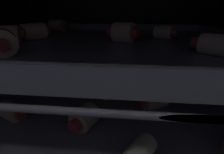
# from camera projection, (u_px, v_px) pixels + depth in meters

# --- Properties ---
(ground_plane) EXTENTS (0.58, 0.48, 0.01)m
(ground_plane) POSITION_uv_depth(u_px,v_px,m) (112.00, 142.00, 0.37)
(ground_plane) COLOR black
(oven_wall_back) EXTENTS (0.58, 0.01, 0.41)m
(oven_wall_back) POSITION_uv_depth(u_px,v_px,m) (119.00, 34.00, 0.51)
(oven_wall_back) COLOR black
(oven_wall_back) RESTS_ON ground_plane
(oven_rack_lower) EXTENTS (0.53, 0.45, 0.01)m
(oven_rack_lower) POSITION_uv_depth(u_px,v_px,m) (111.00, 100.00, 0.33)
(oven_rack_lower) COLOR slate
(baking_tray_lower) EXTENTS (0.44, 0.37, 0.03)m
(baking_tray_lower) POSITION_uv_depth(u_px,v_px,m) (111.00, 97.00, 0.33)
(baking_tray_lower) COLOR gray
(baking_tray_lower) RESTS_ON oven_rack_lower
(pig_in_blanket_lower_0) EXTENTS (0.05, 0.05, 0.03)m
(pig_in_blanket_lower_0) POSITION_uv_depth(u_px,v_px,m) (108.00, 73.00, 0.40)
(pig_in_blanket_lower_0) COLOR beige
(pig_in_blanket_lower_0) RESTS_ON baking_tray_lower
(pig_in_blanket_lower_1) EXTENTS (0.05, 0.04, 0.03)m
(pig_in_blanket_lower_1) POSITION_uv_depth(u_px,v_px,m) (147.00, 72.00, 0.41)
(pig_in_blanket_lower_1) COLOR beige
(pig_in_blanket_lower_1) RESTS_ON baking_tray_lower
(pig_in_blanket_lower_2) EXTENTS (0.05, 0.04, 0.03)m
(pig_in_blanket_lower_2) POSITION_uv_depth(u_px,v_px,m) (12.00, 111.00, 0.25)
(pig_in_blanket_lower_2) COLOR beige
(pig_in_blanket_lower_2) RESTS_ON baking_tray_lower
(pig_in_blanket_lower_3) EXTENTS (0.06, 0.03, 0.03)m
(pig_in_blanket_lower_3) POSITION_uv_depth(u_px,v_px,m) (110.00, 81.00, 0.36)
(pig_in_blanket_lower_3) COLOR beige
(pig_in_blanket_lower_3) RESTS_ON baking_tray_lower
(pig_in_blanket_lower_5) EXTENTS (0.04, 0.06, 0.03)m
(pig_in_blanket_lower_5) POSITION_uv_depth(u_px,v_px,m) (103.00, 89.00, 0.32)
(pig_in_blanket_lower_5) COLOR beige
(pig_in_blanket_lower_5) RESTS_ON baking_tray_lower
(pig_in_blanket_lower_6) EXTENTS (0.06, 0.04, 0.03)m
(pig_in_blanket_lower_6) POSITION_uv_depth(u_px,v_px,m) (155.00, 101.00, 0.28)
(pig_in_blanket_lower_6) COLOR beige
(pig_in_blanket_lower_6) RESTS_ON baking_tray_lower
(pig_in_blanket_lower_7) EXTENTS (0.04, 0.05, 0.02)m
(pig_in_blanket_lower_7) POSITION_uv_depth(u_px,v_px,m) (140.00, 152.00, 0.18)
(pig_in_blanket_lower_7) COLOR beige
(pig_in_blanket_lower_7) RESTS_ON baking_tray_lower
(pig_in_blanket_lower_8) EXTENTS (0.04, 0.06, 0.03)m
(pig_in_blanket_lower_8) POSITION_uv_depth(u_px,v_px,m) (46.00, 83.00, 0.34)
(pig_in_blanket_lower_8) COLOR beige
(pig_in_blanket_lower_8) RESTS_ON baking_tray_lower
(pig_in_blanket_lower_9) EXTENTS (0.04, 0.06, 0.03)m
(pig_in_blanket_lower_9) POSITION_uv_depth(u_px,v_px,m) (85.00, 117.00, 0.23)
(pig_in_blanket_lower_9) COLOR beige
(pig_in_blanket_lower_9) RESTS_ON baking_tray_lower
(oven_rack_upper) EXTENTS (0.53, 0.45, 0.01)m
(oven_rack_upper) POSITION_uv_depth(u_px,v_px,m) (111.00, 48.00, 0.29)
(oven_rack_upper) COLOR slate
(baking_tray_upper) EXTENTS (0.44, 0.37, 0.02)m
(baking_tray_upper) POSITION_uv_depth(u_px,v_px,m) (111.00, 43.00, 0.28)
(baking_tray_upper) COLOR gray
(baking_tray_upper) RESTS_ON oven_rack_upper
(pig_in_blanket_upper_0) EXTENTS (0.05, 0.04, 0.03)m
(pig_in_blanket_upper_0) POSITION_uv_depth(u_px,v_px,m) (124.00, 32.00, 0.27)
(pig_in_blanket_upper_0) COLOR beige
(pig_in_blanket_upper_0) RESTS_ON baking_tray_upper
(pig_in_blanket_upper_1) EXTENTS (0.06, 0.04, 0.03)m
(pig_in_blanket_upper_1) POSITION_uv_depth(u_px,v_px,m) (58.00, 26.00, 0.41)
(pig_in_blanket_upper_1) COLOR beige
(pig_in_blanket_upper_1) RESTS_ON baking_tray_upper
(pig_in_blanket_upper_2) EXTENTS (0.05, 0.05, 0.03)m
(pig_in_blanket_upper_2) POSITION_uv_depth(u_px,v_px,m) (3.00, 42.00, 0.19)
(pig_in_blanket_upper_2) COLOR beige
(pig_in_blanket_upper_2) RESTS_ON baking_tray_upper
(pig_in_blanket_upper_3) EXTENTS (0.06, 0.04, 0.03)m
(pig_in_blanket_upper_3) POSITION_uv_depth(u_px,v_px,m) (7.00, 34.00, 0.26)
(pig_in_blanket_upper_3) COLOR beige
(pig_in_blanket_upper_3) RESTS_ON baking_tray_upper
(pig_in_blanket_upper_4) EXTENTS (0.04, 0.05, 0.03)m
(pig_in_blanket_upper_4) POSITION_uv_depth(u_px,v_px,m) (36.00, 29.00, 0.34)
(pig_in_blanket_upper_4) COLOR beige
(pig_in_blanket_upper_4) RESTS_ON baking_tray_upper
(pig_in_blanket_upper_5) EXTENTS (0.05, 0.05, 0.03)m
(pig_in_blanket_upper_5) POSITION_uv_depth(u_px,v_px,m) (217.00, 45.00, 0.19)
(pig_in_blanket_upper_5) COLOR beige
(pig_in_blanket_upper_5) RESTS_ON baking_tray_upper
(pig_in_blanket_upper_6) EXTENTS (0.05, 0.04, 0.03)m
(pig_in_blanket_upper_6) POSITION_uv_depth(u_px,v_px,m) (163.00, 32.00, 0.30)
(pig_in_blanket_upper_6) COLOR beige
(pig_in_blanket_upper_6) RESTS_ON baking_tray_upper
(pig_in_blanket_upper_7) EXTENTS (0.05, 0.05, 0.03)m
(pig_in_blanket_upper_7) POSITION_uv_depth(u_px,v_px,m) (34.00, 32.00, 0.30)
(pig_in_blanket_upper_7) COLOR beige
(pig_in_blanket_upper_7) RESTS_ON baking_tray_upper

